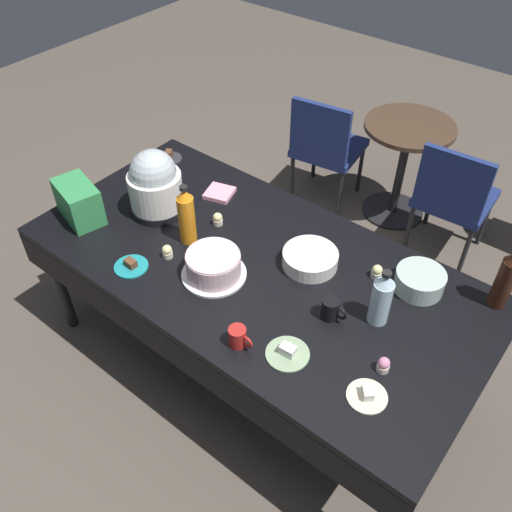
# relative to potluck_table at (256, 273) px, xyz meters

# --- Properties ---
(ground) EXTENTS (9.00, 9.00, 0.00)m
(ground) POSITION_rel_potluck_table_xyz_m (0.00, 0.00, -0.69)
(ground) COLOR brown
(potluck_table) EXTENTS (2.20, 1.10, 0.75)m
(potluck_table) POSITION_rel_potluck_table_xyz_m (0.00, 0.00, 0.00)
(potluck_table) COLOR black
(potluck_table) RESTS_ON ground
(frosted_layer_cake) EXTENTS (0.30, 0.30, 0.13)m
(frosted_layer_cake) POSITION_rel_potluck_table_xyz_m (-0.10, -0.18, 0.12)
(frosted_layer_cake) COLOR silver
(frosted_layer_cake) RESTS_ON potluck_table
(slow_cooker) EXTENTS (0.28, 0.28, 0.35)m
(slow_cooker) POSITION_rel_potluck_table_xyz_m (-0.65, -0.00, 0.23)
(slow_cooker) COLOR black
(slow_cooker) RESTS_ON potluck_table
(glass_salad_bowl) EXTENTS (0.22, 0.22, 0.09)m
(glass_salad_bowl) POSITION_rel_potluck_table_xyz_m (0.66, 0.33, 0.11)
(glass_salad_bowl) COLOR #B2C6BC
(glass_salad_bowl) RESTS_ON potluck_table
(ceramic_snack_bowl) EXTENTS (0.26, 0.26, 0.07)m
(ceramic_snack_bowl) POSITION_rel_potluck_table_xyz_m (0.20, 0.15, 0.10)
(ceramic_snack_bowl) COLOR silver
(ceramic_snack_bowl) RESTS_ON potluck_table
(dessert_plate_cream) EXTENTS (0.16, 0.16, 0.05)m
(dessert_plate_cream) POSITION_rel_potluck_table_xyz_m (0.77, -0.30, 0.07)
(dessert_plate_cream) COLOR beige
(dessert_plate_cream) RESTS_ON potluck_table
(dessert_plate_charcoal) EXTENTS (0.15, 0.15, 0.06)m
(dessert_plate_charcoal) POSITION_rel_potluck_table_xyz_m (-0.95, 0.38, 0.08)
(dessert_plate_charcoal) COLOR #2D2D33
(dessert_plate_charcoal) RESTS_ON potluck_table
(dessert_plate_teal) EXTENTS (0.16, 0.16, 0.04)m
(dessert_plate_teal) POSITION_rel_potluck_table_xyz_m (-0.44, -0.38, 0.07)
(dessert_plate_teal) COLOR teal
(dessert_plate_teal) RESTS_ON potluck_table
(dessert_plate_sage) EXTENTS (0.18, 0.18, 0.05)m
(dessert_plate_sage) POSITION_rel_potluck_table_xyz_m (0.43, -0.33, 0.07)
(dessert_plate_sage) COLOR #8CA87F
(dessert_plate_sage) RESTS_ON potluck_table
(cupcake_rose) EXTENTS (0.05, 0.05, 0.07)m
(cupcake_rose) POSITION_rel_potluck_table_xyz_m (-0.33, 0.11, 0.09)
(cupcake_rose) COLOR beige
(cupcake_rose) RESTS_ON potluck_table
(cupcake_berry) EXTENTS (0.05, 0.05, 0.07)m
(cupcake_berry) POSITION_rel_potluck_table_xyz_m (-0.36, -0.22, 0.09)
(cupcake_berry) COLOR beige
(cupcake_berry) RESTS_ON potluck_table
(cupcake_mint) EXTENTS (0.05, 0.05, 0.07)m
(cupcake_mint) POSITION_rel_potluck_table_xyz_m (0.76, -0.16, 0.09)
(cupcake_mint) COLOR beige
(cupcake_mint) RESTS_ON potluck_table
(cupcake_lemon) EXTENTS (0.05, 0.05, 0.07)m
(cupcake_lemon) POSITION_rel_potluck_table_xyz_m (0.48, 0.28, 0.09)
(cupcake_lemon) COLOR beige
(cupcake_lemon) RESTS_ON potluck_table
(soda_bottle_orange_juice) EXTENTS (0.08, 0.08, 0.32)m
(soda_bottle_orange_juice) POSITION_rel_potluck_table_xyz_m (-0.36, -0.07, 0.21)
(soda_bottle_orange_juice) COLOR orange
(soda_bottle_orange_juice) RESTS_ON potluck_table
(soda_bottle_cola) EXTENTS (0.08, 0.08, 0.32)m
(soda_bottle_cola) POSITION_rel_potluck_table_xyz_m (0.97, 0.46, 0.21)
(soda_bottle_cola) COLOR #33190F
(soda_bottle_cola) RESTS_ON potluck_table
(soda_bottle_water) EXTENTS (0.09, 0.09, 0.28)m
(soda_bottle_water) POSITION_rel_potluck_table_xyz_m (0.61, 0.05, 0.19)
(soda_bottle_water) COLOR silver
(soda_bottle_water) RESTS_ON potluck_table
(coffee_mug_red) EXTENTS (0.11, 0.07, 0.09)m
(coffee_mug_red) POSITION_rel_potluck_table_xyz_m (0.24, -0.41, 0.11)
(coffee_mug_red) COLOR #B2231E
(coffee_mug_red) RESTS_ON potluck_table
(coffee_mug_black) EXTENTS (0.12, 0.08, 0.10)m
(coffee_mug_black) POSITION_rel_potluck_table_xyz_m (0.45, -0.06, 0.11)
(coffee_mug_black) COLOR black
(coffee_mug_black) RESTS_ON potluck_table
(soda_carton) EXTENTS (0.29, 0.22, 0.20)m
(soda_carton) POSITION_rel_potluck_table_xyz_m (-0.91, -0.29, 0.16)
(soda_carton) COLOR #338C4C
(soda_carton) RESTS_ON potluck_table
(paper_napkin_stack) EXTENTS (0.17, 0.17, 0.02)m
(paper_napkin_stack) POSITION_rel_potluck_table_xyz_m (-0.49, 0.30, 0.07)
(paper_napkin_stack) COLOR pink
(paper_napkin_stack) RESTS_ON potluck_table
(maroon_chair_left) EXTENTS (0.50, 0.50, 0.85)m
(maroon_chair_left) POSITION_rel_potluck_table_xyz_m (-0.54, 1.45, -0.20)
(maroon_chair_left) COLOR navy
(maroon_chair_left) RESTS_ON ground
(maroon_chair_right) EXTENTS (0.47, 0.47, 0.85)m
(maroon_chair_right) POSITION_rel_potluck_table_xyz_m (0.40, 1.45, -0.20)
(maroon_chair_right) COLOR navy
(maroon_chair_right) RESTS_ON ground
(round_cafe_table) EXTENTS (0.60, 0.60, 0.72)m
(round_cafe_table) POSITION_rel_potluck_table_xyz_m (-0.05, 1.68, -0.19)
(round_cafe_table) COLOR #473323
(round_cafe_table) RESTS_ON ground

